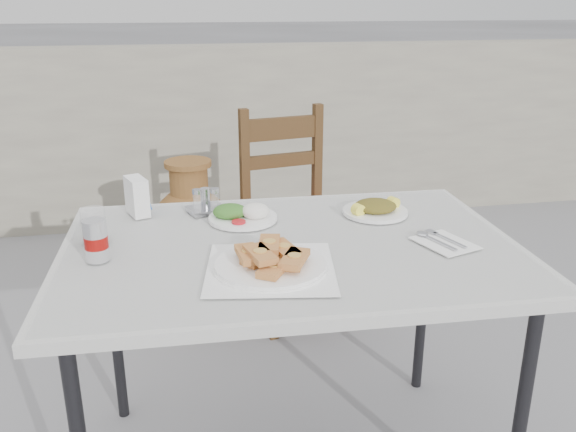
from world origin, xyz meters
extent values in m
cylinder|color=black|center=(0.54, -0.40, 0.38)|extent=(0.04, 0.04, 0.76)
cylinder|color=black|center=(-0.60, 0.36, 0.38)|extent=(0.04, 0.04, 0.76)
cylinder|color=black|center=(0.56, 0.33, 0.38)|extent=(0.04, 0.04, 0.76)
cube|color=white|center=(-0.03, -0.02, 0.79)|extent=(1.36, 0.94, 0.03)
cube|color=white|center=(-0.03, -0.02, 0.81)|extent=(1.31, 0.90, 0.01)
cube|color=white|center=(-0.12, -0.19, 0.81)|extent=(0.39, 0.39, 0.00)
cylinder|color=white|center=(-0.12, -0.19, 0.82)|extent=(0.30, 0.30, 0.01)
cylinder|color=white|center=(-0.12, -0.19, 0.82)|extent=(0.31, 0.31, 0.01)
cylinder|color=white|center=(-0.15, 0.21, 0.82)|extent=(0.22, 0.22, 0.01)
ellipsoid|color=white|center=(-0.11, 0.20, 0.84)|extent=(0.09, 0.09, 0.05)
ellipsoid|color=#1F611B|center=(-0.19, 0.22, 0.84)|extent=(0.11, 0.10, 0.05)
cylinder|color=red|center=(-0.17, 0.15, 0.83)|extent=(0.04, 0.04, 0.01)
cylinder|color=white|center=(0.29, 0.19, 0.82)|extent=(0.22, 0.22, 0.01)
ellipsoid|color=#26691A|center=(0.29, 0.19, 0.84)|extent=(0.14, 0.13, 0.04)
cylinder|color=#FFF145|center=(0.22, 0.16, 0.84)|extent=(0.05, 0.04, 0.04)
cylinder|color=#FFF145|center=(0.36, 0.21, 0.84)|extent=(0.05, 0.04, 0.04)
cylinder|color=silver|center=(-0.58, -0.04, 0.87)|extent=(0.06, 0.06, 0.12)
cylinder|color=#A20E0B|center=(-0.58, -0.04, 0.86)|extent=(0.06, 0.06, 0.03)
cylinder|color=#B8B8BF|center=(-0.58, -0.04, 0.92)|extent=(0.06, 0.06, 0.00)
cylinder|color=white|center=(-0.60, 0.10, 0.86)|extent=(0.07, 0.07, 0.10)
cylinder|color=black|center=(-0.60, 0.10, 0.84)|extent=(0.06, 0.06, 0.06)
cube|color=white|center=(-0.48, 0.32, 0.87)|extent=(0.09, 0.12, 0.13)
cube|color=blue|center=(-0.45, 0.34, 0.86)|extent=(0.03, 0.06, 0.07)
cube|color=#B8B8BF|center=(-0.26, 0.32, 0.82)|extent=(0.14, 0.13, 0.01)
cylinder|color=white|center=(-0.29, 0.29, 0.86)|extent=(0.03, 0.03, 0.07)
cylinder|color=white|center=(-0.23, 0.29, 0.86)|extent=(0.03, 0.03, 0.07)
cylinder|color=#B8B8BF|center=(-0.26, 0.34, 0.86)|extent=(0.03, 0.03, 0.06)
cube|color=white|center=(0.41, -0.11, 0.81)|extent=(0.18, 0.21, 0.00)
cube|color=#B8B8BF|center=(0.39, -0.11, 0.82)|extent=(0.05, 0.13, 0.00)
ellipsoid|color=#B8B8BF|center=(0.37, -0.04, 0.82)|extent=(0.03, 0.04, 0.01)
cube|color=#B8B8BF|center=(0.43, -0.10, 0.82)|extent=(0.05, 0.13, 0.00)
cube|color=#B8B8BF|center=(0.40, -0.03, 0.82)|extent=(0.03, 0.04, 0.00)
cube|color=#331E0D|center=(0.05, 0.80, 0.24)|extent=(0.05, 0.05, 0.48)
cube|color=#331E0D|center=(0.42, 0.87, 0.24)|extent=(0.05, 0.05, 0.48)
cube|color=#331E0D|center=(-0.02, 1.18, 0.24)|extent=(0.05, 0.05, 0.48)
cube|color=#331E0D|center=(0.35, 1.25, 0.24)|extent=(0.05, 0.05, 0.48)
cube|color=maroon|center=(0.20, 1.02, 0.50)|extent=(0.52, 0.52, 0.05)
cube|color=#331E0D|center=(-0.02, 1.18, 0.74)|extent=(0.05, 0.05, 0.53)
cube|color=#331E0D|center=(0.35, 1.25, 0.74)|extent=(0.05, 0.05, 0.53)
cube|color=#331E0D|center=(0.16, 1.21, 0.90)|extent=(0.42, 0.11, 0.11)
cube|color=#331E0D|center=(0.16, 1.21, 0.74)|extent=(0.42, 0.11, 0.06)
cylinder|color=brown|center=(-0.29, 1.21, 0.04)|extent=(0.33, 0.33, 0.08)
ellipsoid|color=brown|center=(-0.29, 1.21, 0.36)|extent=(0.43, 0.43, 0.54)
cylinder|color=#C5B490|center=(-0.29, 1.21, 0.36)|extent=(0.44, 0.44, 0.06)
cylinder|color=brown|center=(-0.29, 1.21, 0.65)|extent=(0.18, 0.18, 0.16)
cylinder|color=brown|center=(-0.29, 1.21, 0.75)|extent=(0.22, 0.22, 0.03)
cube|color=gray|center=(0.00, 2.50, 0.60)|extent=(6.00, 0.25, 1.20)
camera|label=1|loc=(-0.35, -1.64, 1.49)|focal=38.00mm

